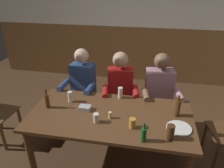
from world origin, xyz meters
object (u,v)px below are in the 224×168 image
dining_table (110,121)px  pint_glass_3 (132,123)px  table_candle (110,115)px  pint_glass_4 (170,132)px  condiment_caddy (85,108)px  bottle_2 (47,101)px  person_2 (160,92)px  bottle_1 (177,108)px  person_1 (120,90)px  pint_glass_0 (70,97)px  person_0 (82,86)px  pint_glass_2 (120,93)px  pint_glass_1 (96,118)px  plate_0 (179,128)px  bottle_0 (144,134)px

dining_table → pint_glass_3: pint_glass_3 is taller
table_candle → pint_glass_4: bearing=-19.2°
condiment_caddy → bottle_2: 0.47m
person_2 → bottle_1: size_ratio=4.72×
person_1 → person_2: bearing=170.4°
condiment_caddy → pint_glass_0: size_ratio=0.99×
bottle_2 → pint_glass_4: 1.47m
bottle_1 → pint_glass_4: (-0.10, -0.41, -0.03)m
person_1 → pint_glass_4: size_ratio=7.83×
person_2 → pint_glass_0: (-1.13, -0.52, 0.11)m
person_2 → pint_glass_3: (-0.30, -0.90, 0.10)m
table_candle → pint_glass_3: 0.29m
table_candle → person_2: bearing=53.8°
person_1 → pint_glass_3: person_1 is taller
person_0 → pint_glass_3: (0.85, -0.90, 0.10)m
pint_glass_3 → bottle_1: bearing=32.7°
person_2 → pint_glass_2: 0.61m
bottle_1 → pint_glass_2: size_ratio=1.80×
pint_glass_0 → pint_glass_1: size_ratio=1.31×
table_candle → bottle_1: size_ratio=0.30×
pint_glass_3 → pint_glass_2: bearing=110.0°
pint_glass_2 → table_candle: bearing=-95.6°
person_0 → pint_glass_4: (1.23, -1.00, 0.12)m
person_1 → condiment_caddy: 0.74m
dining_table → bottle_1: bottle_1 is taller
plate_0 → condiment_caddy: bearing=171.2°
person_0 → person_1: person_0 is taller
pint_glass_2 → pint_glass_3: 0.63m
pint_glass_1 → bottle_1: bearing=17.9°
condiment_caddy → pint_glass_2: 0.52m
bottle_1 → pint_glass_3: bearing=-147.3°
table_candle → bottle_1: bottle_1 is taller
pint_glass_1 → person_1: bearing=80.8°
bottle_1 → pint_glass_0: bearing=176.8°
person_1 → bottle_1: bearing=131.3°
condiment_caddy → pint_glass_4: (0.98, -0.34, 0.05)m
person_1 → pint_glass_2: (0.04, -0.29, 0.12)m
bottle_0 → pint_glass_3: bearing=124.3°
bottle_2 → bottle_1: bearing=4.0°
table_candle → plate_0: 0.75m
table_candle → bottle_1: bearing=14.0°
condiment_caddy → bottle_2: (-0.46, -0.03, 0.07)m
person_2 → table_candle: (-0.57, -0.78, 0.08)m
bottle_1 → pint_glass_2: bearing=157.6°
plate_0 → bottle_0: bearing=-145.1°
table_candle → pint_glass_0: (-0.56, 0.26, 0.03)m
bottle_1 → pint_glass_3: (-0.48, -0.31, -0.05)m
dining_table → condiment_caddy: condiment_caddy is taller
person_0 → pint_glass_2: (0.63, -0.30, 0.12)m
person_1 → pint_glass_0: (-0.57, -0.51, 0.12)m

